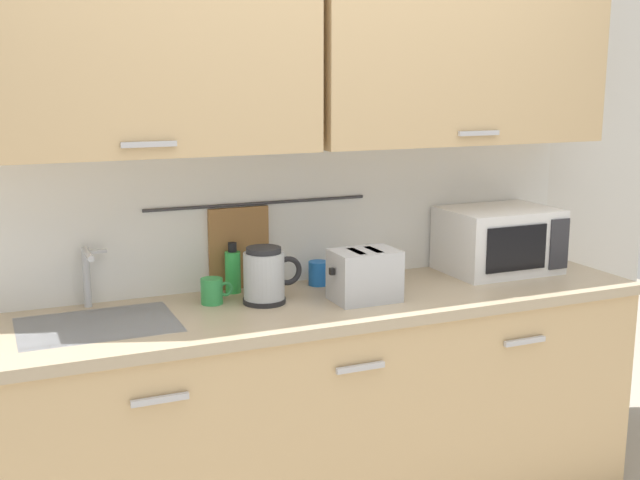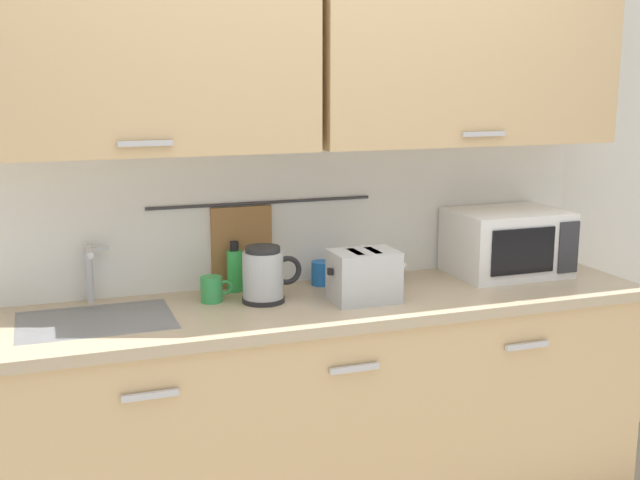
% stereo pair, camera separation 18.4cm
% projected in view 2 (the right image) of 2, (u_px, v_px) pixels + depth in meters
% --- Properties ---
extents(counter_unit, '(2.53, 0.64, 0.90)m').
position_uv_depth(counter_unit, '(321.00, 411.00, 3.04)').
color(counter_unit, tan).
rests_on(counter_unit, ground).
extents(back_wall_assembly, '(3.70, 0.41, 2.50)m').
position_uv_depth(back_wall_assembly, '(303.00, 127.00, 3.04)').
color(back_wall_assembly, silver).
rests_on(back_wall_assembly, ground).
extents(sink_faucet, '(0.09, 0.17, 0.22)m').
position_uv_depth(sink_faucet, '(90.00, 266.00, 2.86)').
color(sink_faucet, '#B2B5BA').
rests_on(sink_faucet, counter_unit).
extents(microwave, '(0.46, 0.35, 0.27)m').
position_uv_depth(microwave, '(507.00, 242.00, 3.31)').
color(microwave, white).
rests_on(microwave, counter_unit).
extents(electric_kettle, '(0.23, 0.16, 0.21)m').
position_uv_depth(electric_kettle, '(264.00, 275.00, 2.90)').
color(electric_kettle, black).
rests_on(electric_kettle, counter_unit).
extents(dish_soap_bottle, '(0.06, 0.06, 0.20)m').
position_uv_depth(dish_soap_bottle, '(235.00, 269.00, 3.05)').
color(dish_soap_bottle, green).
rests_on(dish_soap_bottle, counter_unit).
extents(mug_near_sink, '(0.12, 0.08, 0.09)m').
position_uv_depth(mug_near_sink, '(212.00, 289.00, 2.91)').
color(mug_near_sink, green).
rests_on(mug_near_sink, counter_unit).
extents(mixing_bowl, '(0.21, 0.21, 0.08)m').
position_uv_depth(mixing_bowl, '(380.00, 271.00, 3.19)').
color(mixing_bowl, silver).
rests_on(mixing_bowl, counter_unit).
extents(toaster, '(0.26, 0.17, 0.19)m').
position_uv_depth(toaster, '(364.00, 276.00, 2.91)').
color(toaster, '#B7BABF').
rests_on(toaster, counter_unit).
extents(mug_by_kettle, '(0.12, 0.08, 0.09)m').
position_uv_depth(mug_by_kettle, '(322.00, 273.00, 3.15)').
color(mug_by_kettle, blue).
rests_on(mug_by_kettle, counter_unit).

